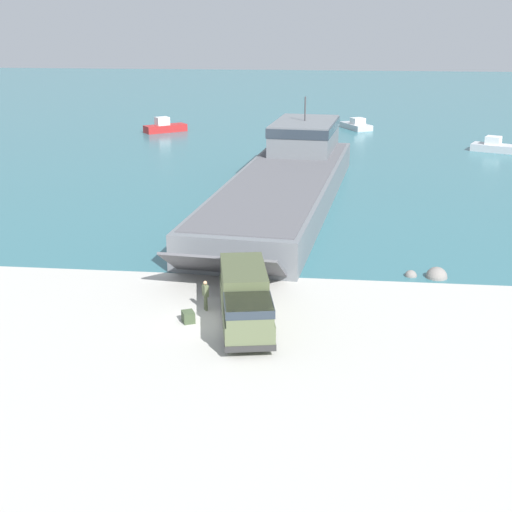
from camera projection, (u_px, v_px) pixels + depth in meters
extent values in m
plane|color=#B7B5AD|center=(214.00, 321.00, 38.44)|extent=(240.00, 240.00, 0.00)
cube|color=#336B75|center=(302.00, 106.00, 129.96)|extent=(240.00, 180.00, 0.01)
cube|color=slate|center=(282.00, 191.00, 61.62)|extent=(12.05, 37.56, 2.48)
cube|color=#56565B|center=(283.00, 177.00, 61.21)|extent=(11.23, 36.03, 0.08)
cube|color=slate|center=(305.00, 136.00, 72.58)|extent=(6.90, 10.87, 3.07)
cube|color=#28333D|center=(305.00, 127.00, 72.28)|extent=(7.07, 10.99, 0.92)
cylinder|color=#3F3F42|center=(305.00, 109.00, 71.70)|extent=(0.16, 0.16, 2.40)
cube|color=#56565B|center=(224.00, 265.00, 42.86)|extent=(7.48, 4.26, 2.25)
cube|color=#566042|center=(245.00, 309.00, 37.50)|extent=(3.84, 7.93, 1.22)
cube|color=#566042|center=(249.00, 309.00, 34.80)|extent=(2.74, 2.97, 0.86)
cube|color=#28333D|center=(249.00, 305.00, 34.73)|extent=(2.82, 3.01, 0.43)
cube|color=#495236|center=(244.00, 278.00, 38.32)|extent=(3.21, 5.17, 1.31)
cube|color=#2D2D2D|center=(250.00, 348.00, 34.13)|extent=(2.49, 0.71, 0.32)
cylinder|color=black|center=(269.00, 334.00, 35.48)|extent=(0.55, 1.20, 1.16)
cylinder|color=black|center=(228.00, 336.00, 35.33)|extent=(0.55, 1.20, 1.16)
cylinder|color=black|center=(262.00, 302.00, 39.41)|extent=(0.55, 1.20, 1.16)
cylinder|color=black|center=(225.00, 304.00, 39.26)|extent=(0.55, 1.20, 1.16)
cylinder|color=black|center=(260.00, 295.00, 40.45)|extent=(0.55, 1.20, 1.16)
cylinder|color=black|center=(224.00, 296.00, 40.30)|extent=(0.55, 1.20, 1.16)
cylinder|color=#566042|center=(206.00, 304.00, 39.68)|extent=(0.14, 0.14, 0.85)
cylinder|color=#566042|center=(205.00, 302.00, 39.83)|extent=(0.14, 0.14, 0.85)
cube|color=#566042|center=(205.00, 290.00, 39.51)|extent=(0.44, 0.50, 0.67)
sphere|color=tan|center=(205.00, 283.00, 39.37)|extent=(0.23, 0.23, 0.23)
cube|color=#B7BABF|center=(496.00, 148.00, 86.19)|extent=(6.18, 4.46, 0.86)
cube|color=silver|center=(493.00, 140.00, 86.10)|extent=(2.23, 2.22, 0.95)
cube|color=#B7BABF|center=(356.00, 126.00, 103.46)|extent=(4.75, 6.04, 0.78)
cube|color=silver|center=(358.00, 121.00, 102.83)|extent=(2.31, 2.27, 0.86)
cube|color=#B22323|center=(165.00, 128.00, 100.74)|extent=(5.95, 5.25, 1.01)
cube|color=silver|center=(162.00, 121.00, 100.18)|extent=(2.28, 2.21, 1.11)
cube|color=#3D4C33|center=(188.00, 317.00, 38.23)|extent=(0.86, 0.92, 0.61)
sphere|color=gray|center=(411.00, 276.00, 45.08)|extent=(0.77, 0.77, 0.77)
sphere|color=gray|center=(436.00, 277.00, 44.85)|extent=(1.36, 1.36, 1.36)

